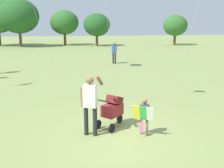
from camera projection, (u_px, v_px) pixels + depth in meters
ground_plane at (116, 135)px, 7.76m from camera, size 120.00×120.00×0.00m
treeline_distant at (8, 18)px, 35.43m from camera, size 36.89×7.29×6.46m
child_with_butterfly_kite at (144, 114)px, 7.60m from camera, size 0.60×0.49×1.08m
person_adult_flyer at (90, 100)px, 7.50m from camera, size 0.68×0.52×1.83m
stroller at (113, 108)px, 8.23m from camera, size 0.98×0.97×1.03m
person_sitting_far at (114, 51)px, 21.01m from camera, size 0.38×0.49×1.72m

